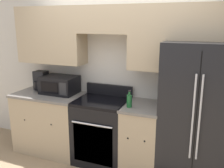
{
  "coord_description": "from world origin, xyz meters",
  "views": [
    {
      "loc": [
        1.22,
        -2.74,
        2.02
      ],
      "look_at": [
        0.0,
        0.31,
        1.19
      ],
      "focal_mm": 40.0,
      "sensor_mm": 36.0,
      "label": 1
    }
  ],
  "objects_px": {
    "refrigerator": "(198,114)",
    "bottle": "(129,101)",
    "oven_range": "(102,131)",
    "microwave": "(60,85)"
  },
  "relations": [
    {
      "from": "microwave",
      "to": "bottle",
      "type": "relative_size",
      "value": 2.35
    },
    {
      "from": "refrigerator",
      "to": "microwave",
      "type": "bearing_deg",
      "value": 178.44
    },
    {
      "from": "bottle",
      "to": "refrigerator",
      "type": "bearing_deg",
      "value": 11.38
    },
    {
      "from": "bottle",
      "to": "oven_range",
      "type": "bearing_deg",
      "value": 163.64
    },
    {
      "from": "refrigerator",
      "to": "bottle",
      "type": "relative_size",
      "value": 7.94
    },
    {
      "from": "refrigerator",
      "to": "oven_range",
      "type": "bearing_deg",
      "value": -178.41
    },
    {
      "from": "refrigerator",
      "to": "bottle",
      "type": "bearing_deg",
      "value": -168.62
    },
    {
      "from": "oven_range",
      "to": "bottle",
      "type": "relative_size",
      "value": 4.86
    },
    {
      "from": "oven_range",
      "to": "bottle",
      "type": "distance_m",
      "value": 0.72
    },
    {
      "from": "oven_range",
      "to": "refrigerator",
      "type": "height_order",
      "value": "refrigerator"
    }
  ]
}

